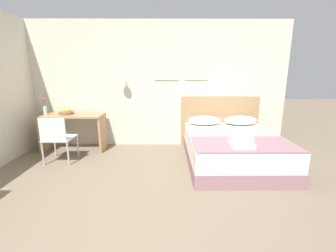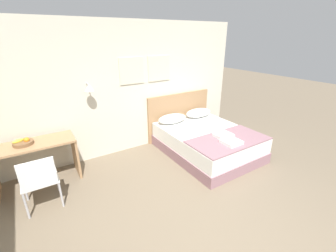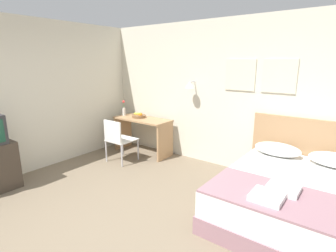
{
  "view_description": "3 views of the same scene",
  "coord_description": "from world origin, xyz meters",
  "px_view_note": "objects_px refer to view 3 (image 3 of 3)",
  "views": [
    {
      "loc": [
        0.35,
        -1.99,
        1.59
      ],
      "look_at": [
        0.37,
        1.47,
        0.77
      ],
      "focal_mm": 24.0,
      "sensor_mm": 36.0,
      "label": 1
    },
    {
      "loc": [
        -1.48,
        -1.35,
        2.36
      ],
      "look_at": [
        0.31,
        1.46,
        1.01
      ],
      "focal_mm": 24.0,
      "sensor_mm": 36.0,
      "label": 2
    },
    {
      "loc": [
        2.08,
        -1.44,
        1.92
      ],
      "look_at": [
        -0.11,
        1.46,
        1.02
      ],
      "focal_mm": 28.0,
      "sensor_mm": 36.0,
      "label": 3
    }
  ],
  "objects_px": {
    "headboard": "(308,154)",
    "folded_towel_mid_bed": "(267,197)",
    "bed": "(289,198)",
    "folded_towel_near_foot": "(283,189)",
    "flower_vase": "(124,110)",
    "throw_blanket": "(279,197)",
    "desk_chair": "(118,137)",
    "fruit_bowl": "(139,116)",
    "pillow_left": "(277,149)",
    "pillow_right": "(336,160)",
    "desk": "(143,129)"
  },
  "relations": [
    {
      "from": "pillow_left",
      "to": "desk",
      "type": "relative_size",
      "value": 0.55
    },
    {
      "from": "throw_blanket",
      "to": "folded_towel_mid_bed",
      "type": "distance_m",
      "value": 0.17
    },
    {
      "from": "pillow_right",
      "to": "throw_blanket",
      "type": "xyz_separation_m",
      "value": [
        -0.38,
        -1.35,
        -0.08
      ]
    },
    {
      "from": "bed",
      "to": "throw_blanket",
      "type": "distance_m",
      "value": 0.65
    },
    {
      "from": "desk",
      "to": "folded_towel_mid_bed",
      "type": "bearing_deg",
      "value": -25.34
    },
    {
      "from": "headboard",
      "to": "folded_towel_near_foot",
      "type": "relative_size",
      "value": 5.21
    },
    {
      "from": "headboard",
      "to": "folded_towel_mid_bed",
      "type": "xyz_separation_m",
      "value": [
        -0.08,
        -1.76,
        0.03
      ]
    },
    {
      "from": "bed",
      "to": "headboard",
      "type": "distance_m",
      "value": 1.08
    },
    {
      "from": "folded_towel_near_foot",
      "to": "flower_vase",
      "type": "xyz_separation_m",
      "value": [
        -3.63,
        1.12,
        0.31
      ]
    },
    {
      "from": "desk_chair",
      "to": "fruit_bowl",
      "type": "xyz_separation_m",
      "value": [
        -0.11,
        0.72,
        0.29
      ]
    },
    {
      "from": "desk",
      "to": "flower_vase",
      "type": "height_order",
      "value": "flower_vase"
    },
    {
      "from": "headboard",
      "to": "fruit_bowl",
      "type": "relative_size",
      "value": 5.78
    },
    {
      "from": "fruit_bowl",
      "to": "bed",
      "type": "bearing_deg",
      "value": -12.67
    },
    {
      "from": "desk_chair",
      "to": "throw_blanket",
      "type": "bearing_deg",
      "value": -10.65
    },
    {
      "from": "desk",
      "to": "desk_chair",
      "type": "bearing_deg",
      "value": -90.55
    },
    {
      "from": "folded_towel_mid_bed",
      "to": "flower_vase",
      "type": "height_order",
      "value": "flower_vase"
    },
    {
      "from": "throw_blanket",
      "to": "folded_towel_near_foot",
      "type": "height_order",
      "value": "folded_towel_near_foot"
    },
    {
      "from": "pillow_right",
      "to": "folded_towel_mid_bed",
      "type": "relative_size",
      "value": 2.17
    },
    {
      "from": "pillow_right",
      "to": "folded_towel_mid_bed",
      "type": "bearing_deg",
      "value": -107.27
    },
    {
      "from": "fruit_bowl",
      "to": "desk_chair",
      "type": "bearing_deg",
      "value": -81.12
    },
    {
      "from": "fruit_bowl",
      "to": "pillow_left",
      "type": "bearing_deg",
      "value": 0.79
    },
    {
      "from": "bed",
      "to": "desk",
      "type": "relative_size",
      "value": 1.62
    },
    {
      "from": "throw_blanket",
      "to": "fruit_bowl",
      "type": "distance_m",
      "value": 3.49
    },
    {
      "from": "desk_chair",
      "to": "pillow_left",
      "type": "bearing_deg",
      "value": 15.62
    },
    {
      "from": "bed",
      "to": "desk_chair",
      "type": "bearing_deg",
      "value": 179.99
    },
    {
      "from": "throw_blanket",
      "to": "fruit_bowl",
      "type": "bearing_deg",
      "value": 157.9
    },
    {
      "from": "headboard",
      "to": "pillow_right",
      "type": "xyz_separation_m",
      "value": [
        0.38,
        -0.27,
        0.07
      ]
    },
    {
      "from": "folded_towel_near_foot",
      "to": "pillow_left",
      "type": "bearing_deg",
      "value": 107.65
    },
    {
      "from": "folded_towel_near_foot",
      "to": "fruit_bowl",
      "type": "xyz_separation_m",
      "value": [
        -3.23,
        1.17,
        0.21
      ]
    },
    {
      "from": "throw_blanket",
      "to": "flower_vase",
      "type": "xyz_separation_m",
      "value": [
        -3.62,
        1.26,
        0.35
      ]
    },
    {
      "from": "folded_towel_mid_bed",
      "to": "desk_chair",
      "type": "xyz_separation_m",
      "value": [
        -3.03,
        0.73,
        -0.08
      ]
    },
    {
      "from": "desk_chair",
      "to": "fruit_bowl",
      "type": "relative_size",
      "value": 2.9
    },
    {
      "from": "bed",
      "to": "folded_towel_near_foot",
      "type": "distance_m",
      "value": 0.55
    },
    {
      "from": "pillow_right",
      "to": "throw_blanket",
      "type": "height_order",
      "value": "pillow_right"
    },
    {
      "from": "headboard",
      "to": "folded_towel_near_foot",
      "type": "height_order",
      "value": "headboard"
    },
    {
      "from": "bed",
      "to": "folded_towel_mid_bed",
      "type": "relative_size",
      "value": 6.41
    },
    {
      "from": "bed",
      "to": "pillow_left",
      "type": "height_order",
      "value": "pillow_left"
    },
    {
      "from": "pillow_left",
      "to": "folded_towel_mid_bed",
      "type": "xyz_separation_m",
      "value": [
        0.3,
        -1.49,
        -0.04
      ]
    },
    {
      "from": "throw_blanket",
      "to": "headboard",
      "type": "bearing_deg",
      "value": 90.0
    },
    {
      "from": "flower_vase",
      "to": "headboard",
      "type": "bearing_deg",
      "value": 5.65
    },
    {
      "from": "throw_blanket",
      "to": "desk",
      "type": "distance_m",
      "value": 3.36
    },
    {
      "from": "bed",
      "to": "pillow_left",
      "type": "xyz_separation_m",
      "value": [
        -0.38,
        0.76,
        0.36
      ]
    },
    {
      "from": "pillow_left",
      "to": "pillow_right",
      "type": "relative_size",
      "value": 1.0
    },
    {
      "from": "throw_blanket",
      "to": "fruit_bowl",
      "type": "height_order",
      "value": "fruit_bowl"
    },
    {
      "from": "bed",
      "to": "folded_towel_near_foot",
      "type": "bearing_deg",
      "value": -89.48
    },
    {
      "from": "headboard",
      "to": "folded_towel_mid_bed",
      "type": "relative_size",
      "value": 5.39
    },
    {
      "from": "throw_blanket",
      "to": "desk",
      "type": "relative_size",
      "value": 1.23
    },
    {
      "from": "flower_vase",
      "to": "pillow_right",
      "type": "bearing_deg",
      "value": 1.23
    },
    {
      "from": "fruit_bowl",
      "to": "flower_vase",
      "type": "xyz_separation_m",
      "value": [
        -0.4,
        -0.05,
        0.09
      ]
    },
    {
      "from": "pillow_right",
      "to": "fruit_bowl",
      "type": "xyz_separation_m",
      "value": [
        -3.6,
        -0.04,
        0.17
      ]
    }
  ]
}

